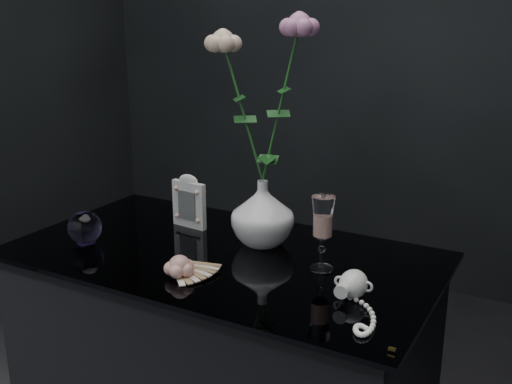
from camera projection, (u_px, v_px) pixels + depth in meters
The scene contains 8 objects.
vase at pixel (262, 213), 1.52m from camera, with size 0.16×0.16×0.17m, color white.
wine_glass at pixel (322, 233), 1.36m from camera, with size 0.05×0.05×0.18m, color white, non-canonical shape.
picture_frame at pixel (189, 201), 1.64m from camera, with size 0.11×0.09×0.15m, color white, non-canonical shape.
paperweight at pixel (85, 227), 1.53m from camera, with size 0.09×0.09×0.09m, color #836DB1, non-canonical shape.
paper_fan at pixel (174, 262), 1.39m from camera, with size 0.23×0.18×0.02m, color #F6F1C5, non-canonical shape.
loose_rose at pixel (180, 266), 1.34m from camera, with size 0.12×0.15×0.05m, color #D8988B, non-canonical shape.
pearl_jar at pixel (353, 283), 1.24m from camera, with size 0.21×0.21×0.06m, color white, non-canonical shape.
roses at pixel (262, 94), 1.44m from camera, with size 0.26×0.12×0.45m.
Camera 1 is at (0.74, -1.12, 1.32)m, focal length 42.00 mm.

